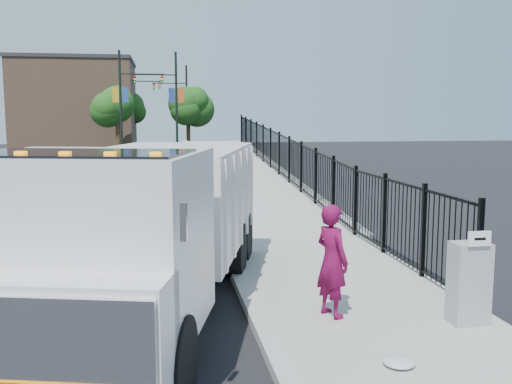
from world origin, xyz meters
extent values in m
plane|color=black|center=(0.00, 0.00, 0.00)|extent=(120.00, 120.00, 0.00)
cube|color=#9E998E|center=(1.93, -2.00, 0.06)|extent=(3.55, 12.00, 0.12)
cube|color=#ADAAA3|center=(0.00, -2.00, 0.08)|extent=(0.30, 12.00, 0.16)
cube|color=#9E998E|center=(2.12, 16.00, 0.00)|extent=(3.95, 24.06, 3.19)
cube|color=black|center=(3.55, 12.00, 0.90)|extent=(0.10, 28.00, 1.80)
cube|color=black|center=(-1.67, -0.76, 0.61)|extent=(2.96, 7.57, 0.24)
cube|color=silver|center=(-2.31, -3.22, 1.72)|extent=(3.13, 3.01, 2.22)
cube|color=silver|center=(-2.66, -4.56, 1.16)|extent=(2.71, 1.40, 1.11)
cube|color=silver|center=(-2.76, -4.96, 1.16)|extent=(2.49, 0.72, 0.94)
cube|color=black|center=(-2.38, -3.49, 2.38)|extent=(2.72, 2.00, 0.94)
cube|color=silver|center=(-1.31, 0.64, 1.72)|extent=(3.74, 5.17, 1.88)
cube|color=silver|center=(-1.25, -4.64, 2.22)|extent=(0.08, 0.08, 0.39)
cube|color=orange|center=(-2.96, -3.74, 2.85)|extent=(0.13, 0.11, 0.07)
cube|color=orange|center=(-2.48, -3.87, 2.85)|extent=(0.13, 0.11, 0.07)
cube|color=orange|center=(-2.00, -3.99, 2.85)|extent=(0.13, 0.11, 0.07)
cube|color=orange|center=(-1.52, -4.12, 2.85)|extent=(0.13, 0.11, 0.07)
cylinder|color=black|center=(-1.38, -4.27, 0.55)|extent=(0.62, 1.16, 1.11)
cylinder|color=black|center=(-2.27, 1.57, 0.55)|extent=(0.62, 1.16, 1.11)
cylinder|color=black|center=(-0.02, 0.99, 0.55)|extent=(0.62, 1.16, 1.11)
cylinder|color=black|center=(-1.97, 2.75, 0.55)|extent=(0.62, 1.16, 1.11)
cylinder|color=black|center=(0.28, 2.17, 0.55)|extent=(0.62, 1.16, 1.11)
imported|color=maroon|center=(1.14, -1.86, 1.01)|extent=(0.66, 0.77, 1.78)
cube|color=gray|center=(3.10, -2.51, 0.75)|extent=(0.55, 0.40, 1.25)
cube|color=white|center=(3.10, -2.73, 1.48)|extent=(0.35, 0.04, 0.22)
ellipsoid|color=silver|center=(1.45, -3.78, 0.17)|extent=(0.40, 0.40, 0.10)
cylinder|color=black|center=(-4.41, 33.04, 4.00)|extent=(0.18, 0.18, 8.00)
cube|color=black|center=(-2.81, 33.04, 6.30)|extent=(3.20, 0.08, 0.08)
cube|color=black|center=(-1.37, 33.04, 5.95)|extent=(0.18, 0.22, 0.60)
cube|color=navy|center=(-4.06, 33.04, 4.80)|extent=(0.45, 0.04, 1.10)
cube|color=gold|center=(-4.76, 33.04, 4.80)|extent=(0.45, 0.04, 1.10)
cylinder|color=black|center=(-0.33, 33.61, 4.00)|extent=(0.18, 0.18, 8.00)
cube|color=black|center=(-1.93, 33.61, 6.30)|extent=(3.20, 0.08, 0.08)
cube|color=black|center=(-3.37, 33.61, 5.95)|extent=(0.18, 0.22, 0.60)
cube|color=#CD4E20|center=(0.02, 33.61, 4.80)|extent=(0.45, 0.04, 1.10)
cube|color=navy|center=(-0.68, 33.61, 4.80)|extent=(0.45, 0.04, 1.10)
cylinder|color=black|center=(-4.63, 41.95, 4.00)|extent=(0.18, 0.18, 8.00)
cube|color=black|center=(-3.03, 41.95, 6.30)|extent=(3.20, 0.08, 0.08)
cube|color=black|center=(-1.59, 41.95, 5.95)|extent=(0.18, 0.22, 0.60)
cube|color=navy|center=(-4.28, 41.95, 4.80)|extent=(0.45, 0.04, 1.10)
cube|color=#EF4318|center=(-4.98, 41.95, 4.80)|extent=(0.45, 0.04, 1.10)
cylinder|color=black|center=(0.92, 44.78, 4.00)|extent=(0.18, 0.18, 8.00)
cube|color=black|center=(-0.68, 44.78, 6.30)|extent=(3.20, 0.08, 0.08)
cube|color=black|center=(-2.12, 44.78, 5.95)|extent=(0.18, 0.22, 0.60)
cube|color=#D74513|center=(1.27, 44.78, 4.80)|extent=(0.45, 0.04, 1.10)
cube|color=#1461A1|center=(0.57, 44.78, 4.80)|extent=(0.45, 0.04, 1.10)
cylinder|color=#382314|center=(-4.86, 35.59, 1.60)|extent=(0.36, 0.36, 3.20)
sphere|color=#194714|center=(-4.86, 35.59, 4.00)|extent=(2.93, 2.93, 2.93)
cylinder|color=#382314|center=(0.79, 39.57, 1.60)|extent=(0.36, 0.36, 3.20)
sphere|color=#194714|center=(0.79, 39.57, 4.00)|extent=(2.82, 2.82, 2.82)
cylinder|color=#382314|center=(-4.43, 46.64, 1.60)|extent=(0.36, 0.36, 3.20)
sphere|color=#194714|center=(-4.43, 46.64, 4.00)|extent=(2.67, 2.67, 2.67)
cube|color=#8C664C|center=(-9.00, 44.00, 4.00)|extent=(10.00, 10.00, 8.00)
camera|label=1|loc=(-1.44, -10.25, 3.26)|focal=40.00mm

